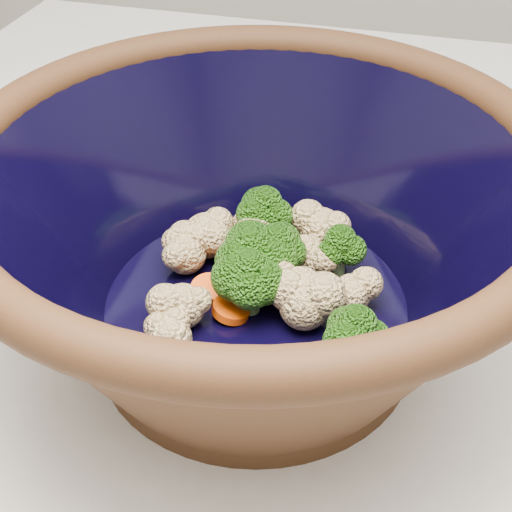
% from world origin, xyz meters
% --- Properties ---
extents(mixing_bowl, '(0.46, 0.46, 0.17)m').
position_xyz_m(mixing_bowl, '(-0.10, -0.02, 0.99)').
color(mixing_bowl, black).
rests_on(mixing_bowl, counter).
extents(vegetable_pile, '(0.17, 0.19, 0.06)m').
position_xyz_m(vegetable_pile, '(-0.10, -0.01, 0.96)').
color(vegetable_pile, '#608442').
rests_on(vegetable_pile, mixing_bowl).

